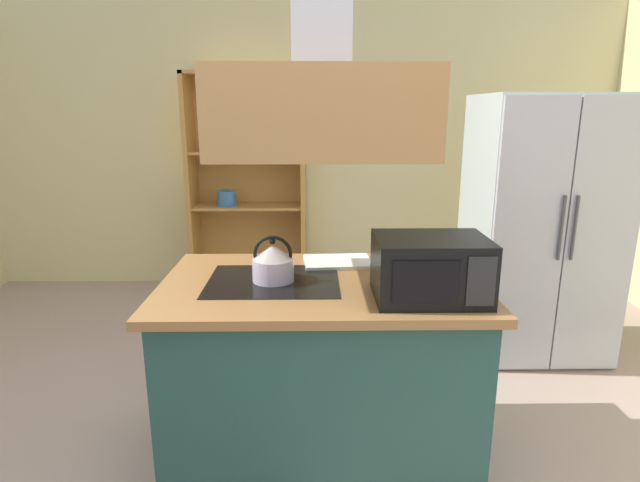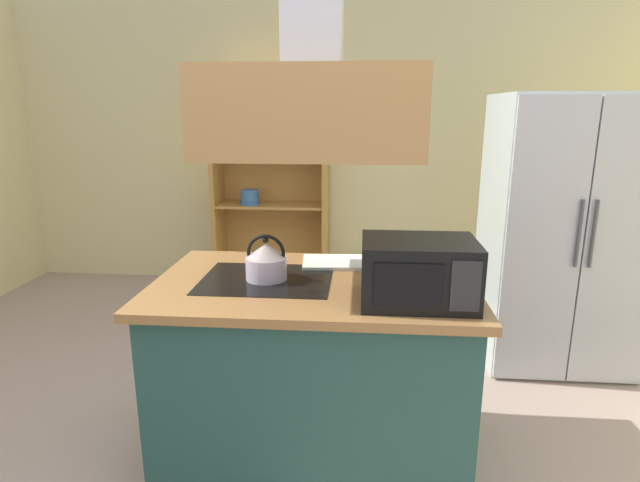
# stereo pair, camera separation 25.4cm
# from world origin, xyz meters

# --- Properties ---
(wall_back) EXTENTS (6.00, 0.12, 2.70)m
(wall_back) POSITION_xyz_m (0.00, 3.00, 1.35)
(wall_back) COLOR beige
(wall_back) RESTS_ON ground
(kitchen_island) EXTENTS (1.47, 0.93, 0.90)m
(kitchen_island) POSITION_xyz_m (0.15, 0.28, 0.45)
(kitchen_island) COLOR #234A43
(kitchen_island) RESTS_ON ground
(range_hood) EXTENTS (0.90, 0.70, 1.23)m
(range_hood) POSITION_xyz_m (0.15, 0.28, 1.76)
(range_hood) COLOR #AF7E47
(refrigerator) EXTENTS (0.90, 0.77, 1.77)m
(refrigerator) POSITION_xyz_m (1.66, 1.43, 0.88)
(refrigerator) COLOR #B2C2BF
(refrigerator) RESTS_ON ground
(dish_cabinet) EXTENTS (1.06, 0.40, 1.99)m
(dish_cabinet) POSITION_xyz_m (-0.49, 2.78, 0.89)
(dish_cabinet) COLOR #BA853E
(dish_cabinet) RESTS_ON ground
(kettle) EXTENTS (0.19, 0.19, 0.21)m
(kettle) POSITION_xyz_m (-0.07, 0.28, 0.99)
(kettle) COLOR #C0B2C9
(kettle) RESTS_ON kitchen_island
(cutting_board) EXTENTS (0.36, 0.26, 0.02)m
(cutting_board) POSITION_xyz_m (0.24, 0.56, 0.91)
(cutting_board) COLOR white
(cutting_board) RESTS_ON kitchen_island
(microwave) EXTENTS (0.46, 0.35, 0.26)m
(microwave) POSITION_xyz_m (0.60, 0.06, 1.03)
(microwave) COLOR black
(microwave) RESTS_ON kitchen_island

